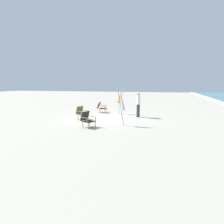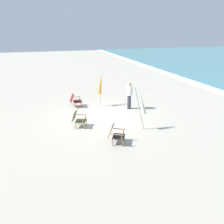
{
  "view_description": "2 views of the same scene",
  "coord_description": "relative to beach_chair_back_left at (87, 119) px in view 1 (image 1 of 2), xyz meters",
  "views": [
    {
      "loc": [
        12.49,
        3.76,
        2.25
      ],
      "look_at": [
        0.96,
        0.7,
        0.53
      ],
      "focal_mm": 32.0,
      "sensor_mm": 36.0,
      "label": 1
    },
    {
      "loc": [
        10.84,
        -2.65,
        4.54
      ],
      "look_at": [
        1.09,
        0.38,
        0.65
      ],
      "focal_mm": 35.0,
      "sensor_mm": 36.0,
      "label": 2
    }
  ],
  "objects": [
    {
      "name": "umbrella_furled_orange",
      "position": [
        -4.94,
        0.64,
        0.91
      ],
      "size": [
        0.63,
        0.49,
        2.05
      ],
      "color": "#B7B2A8",
      "rests_on": "ground"
    },
    {
      "name": "umbrella_furled_white",
      "position": [
        -0.98,
        1.61,
        0.92
      ],
      "size": [
        0.46,
        0.58,
        2.07
      ],
      "color": "#B7B2A8",
      "rests_on": "ground"
    },
    {
      "name": "person_near_chairs",
      "position": [
        -3.83,
        2.14,
        0.41
      ],
      "size": [
        0.39,
        0.31,
        1.63
      ],
      "color": "#383842",
      "rests_on": "ground"
    },
    {
      "name": "ground_plane",
      "position": [
        -3.03,
        0.08,
        -0.43
      ],
      "size": [
        80.0,
        80.0,
        0.0
      ],
      "primitive_type": "plane",
      "color": "#B7AF9E"
    },
    {
      "name": "beach_chair_far_center",
      "position": [
        -2.12,
        -1.23,
        0.0
      ],
      "size": [
        0.79,
        0.84,
        0.82
      ],
      "color": "#515B33",
      "rests_on": "ground"
    },
    {
      "name": "beach_chair_front_left",
      "position": [
        -5.17,
        -0.92,
        -0.0
      ],
      "size": [
        0.62,
        0.74,
        0.8
      ],
      "color": "maroon",
      "rests_on": "ground"
    },
    {
      "name": "beach_chair_back_left",
      "position": [
        0.0,
        0.0,
        0.0
      ],
      "size": [
        0.82,
        0.86,
        0.82
      ],
      "color": "#28282D",
      "rests_on": "ground"
    }
  ]
}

